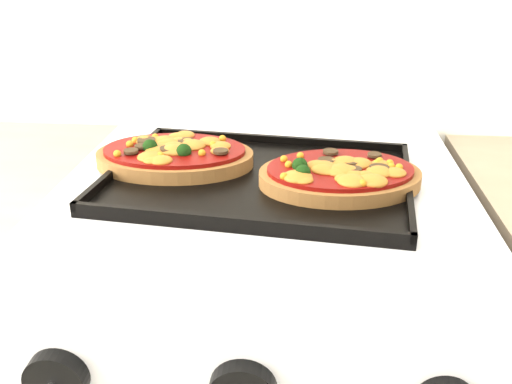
# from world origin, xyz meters

# --- Properties ---
(control_panel) EXTENTS (0.60, 0.02, 0.09)m
(control_panel) POSITION_xyz_m (-0.01, 1.39, 0.85)
(control_panel) COLOR white
(control_panel) RESTS_ON stove
(knob_left) EXTENTS (0.06, 0.02, 0.06)m
(knob_left) POSITION_xyz_m (-0.18, 1.37, 0.85)
(knob_left) COLOR black
(knob_left) RESTS_ON control_panel
(baking_tray) EXTENTS (0.45, 0.35, 0.02)m
(baking_tray) POSITION_xyz_m (-0.02, 1.72, 0.92)
(baking_tray) COLOR black
(baking_tray) RESTS_ON stove
(pizza_left) EXTENTS (0.24, 0.17, 0.03)m
(pizza_left) POSITION_xyz_m (-0.15, 1.76, 0.94)
(pizza_left) COLOR brown
(pizza_left) RESTS_ON baking_tray
(pizza_right) EXTENTS (0.25, 0.20, 0.03)m
(pizza_right) POSITION_xyz_m (0.09, 1.70, 0.94)
(pizza_right) COLOR brown
(pizza_right) RESTS_ON baking_tray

